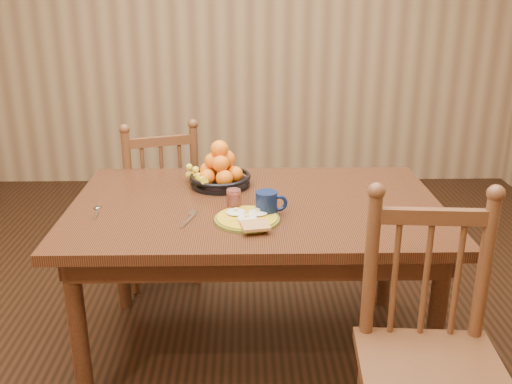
{
  "coord_description": "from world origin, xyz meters",
  "views": [
    {
      "loc": [
        -0.04,
        -2.31,
        1.64
      ],
      "look_at": [
        0.0,
        0.0,
        0.8
      ],
      "focal_mm": 40.0,
      "sensor_mm": 36.0,
      "label": 1
    }
  ],
  "objects_px": {
    "chair_near": "(430,359)",
    "fruit_bowl": "(219,172)",
    "breakfast_plate": "(248,218)",
    "coffee_mug": "(268,203)",
    "dining_table": "(256,221)",
    "chair_far": "(160,205)"
  },
  "relations": [
    {
      "from": "chair_near",
      "to": "fruit_bowl",
      "type": "bearing_deg",
      "value": 130.32
    },
    {
      "from": "breakfast_plate",
      "to": "coffee_mug",
      "type": "height_order",
      "value": "coffee_mug"
    },
    {
      "from": "coffee_mug",
      "to": "breakfast_plate",
      "type": "bearing_deg",
      "value": -140.62
    },
    {
      "from": "breakfast_plate",
      "to": "dining_table",
      "type": "bearing_deg",
      "value": 79.51
    },
    {
      "from": "chair_far",
      "to": "chair_near",
      "type": "xyz_separation_m",
      "value": [
        1.09,
        -1.47,
        0.03
      ]
    },
    {
      "from": "breakfast_plate",
      "to": "fruit_bowl",
      "type": "height_order",
      "value": "fruit_bowl"
    },
    {
      "from": "chair_far",
      "to": "chair_near",
      "type": "distance_m",
      "value": 1.83
    },
    {
      "from": "chair_near",
      "to": "coffee_mug",
      "type": "height_order",
      "value": "chair_near"
    },
    {
      "from": "chair_far",
      "to": "fruit_bowl",
      "type": "bearing_deg",
      "value": 109.42
    },
    {
      "from": "fruit_bowl",
      "to": "chair_far",
      "type": "bearing_deg",
      "value": 127.11
    },
    {
      "from": "dining_table",
      "to": "breakfast_plate",
      "type": "bearing_deg",
      "value": -100.49
    },
    {
      "from": "breakfast_plate",
      "to": "coffee_mug",
      "type": "relative_size",
      "value": 2.21
    },
    {
      "from": "dining_table",
      "to": "breakfast_plate",
      "type": "distance_m",
      "value": 0.23
    },
    {
      "from": "chair_near",
      "to": "breakfast_plate",
      "type": "bearing_deg",
      "value": 140.92
    },
    {
      "from": "dining_table",
      "to": "chair_near",
      "type": "distance_m",
      "value": 0.96
    },
    {
      "from": "dining_table",
      "to": "fruit_bowl",
      "type": "relative_size",
      "value": 4.94
    },
    {
      "from": "dining_table",
      "to": "breakfast_plate",
      "type": "xyz_separation_m",
      "value": [
        -0.04,
        -0.2,
        0.1
      ]
    },
    {
      "from": "breakfast_plate",
      "to": "fruit_bowl",
      "type": "xyz_separation_m",
      "value": [
        -0.13,
        0.44,
        0.05
      ]
    },
    {
      "from": "breakfast_plate",
      "to": "chair_far",
      "type": "bearing_deg",
      "value": 118.39
    },
    {
      "from": "dining_table",
      "to": "chair_far",
      "type": "height_order",
      "value": "chair_far"
    },
    {
      "from": "chair_near",
      "to": "coffee_mug",
      "type": "distance_m",
      "value": 0.86
    },
    {
      "from": "chair_near",
      "to": "breakfast_plate",
      "type": "height_order",
      "value": "chair_near"
    }
  ]
}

